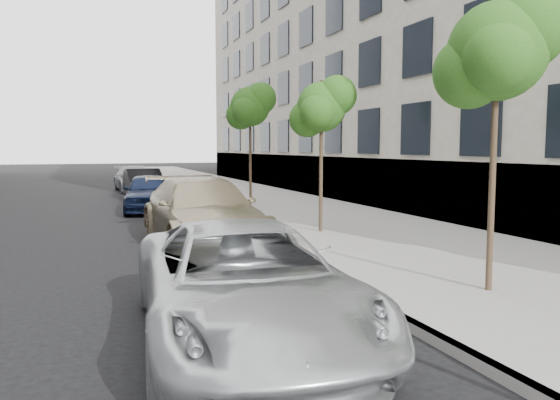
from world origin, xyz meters
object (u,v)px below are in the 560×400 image
tree_near (499,51)px  tree_far (251,107)px  tree_mid (322,107)px  sedan_blue (149,193)px  minivan (244,284)px  sedan_rear (135,179)px  suv (203,212)px  sedan_black (144,184)px

tree_near → tree_far: size_ratio=0.99×
tree_mid → sedan_blue: 8.74m
minivan → sedan_rear: size_ratio=1.11×
tree_far → suv: tree_far is taller
suv → sedan_black: (-0.07, 12.66, -0.11)m
tree_mid → tree_far: bearing=90.0°
tree_far → suv: 8.25m
tree_mid → sedan_blue: bearing=116.8°
suv → tree_near: bearing=-63.0°
tree_near → sedan_rear: size_ratio=0.97×
tree_near → minivan: tree_near is taller
minivan → sedan_blue: (0.51, 14.48, -0.01)m
tree_near → suv: tree_near is taller
sedan_black → sedan_rear: 5.14m
minivan → sedan_black: minivan is taller
tree_near → minivan: 5.31m
minivan → tree_near: bearing=12.3°
sedan_rear → tree_far: bearing=-75.6°
minivan → sedan_rear: (0.92, 24.49, -0.04)m
sedan_black → sedan_blue: bearing=-95.7°
tree_near → suv: size_ratio=0.81×
tree_near → sedan_black: 19.34m
tree_near → sedan_rear: bearing=97.9°
minivan → suv: bearing=86.8°
suv → sedan_blue: bearing=91.4°
tree_near → tree_far: (-0.00, 13.00, 0.06)m
sedan_blue → sedan_black: sedan_blue is taller
minivan → sedan_blue: bearing=92.6°
suv → tree_far: bearing=62.7°
tree_near → tree_far: bearing=90.0°
tree_mid → sedan_black: bearing=105.5°
suv → sedan_rear: size_ratio=1.20×
sedan_black → minivan: bearing=-94.2°
tree_near → tree_mid: (-0.00, 6.50, -0.40)m
tree_mid → sedan_black: 13.04m
tree_far → sedan_blue: bearing=166.3°
sedan_black → sedan_rear: size_ratio=0.91×
minivan → suv: suv is taller
tree_far → sedan_black: (-3.40, 5.78, -3.22)m
sedan_blue → sedan_black: (0.34, 4.87, -0.00)m
sedan_black → sedan_rear: bearing=87.5°
tree_mid → minivan: bearing=-121.0°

